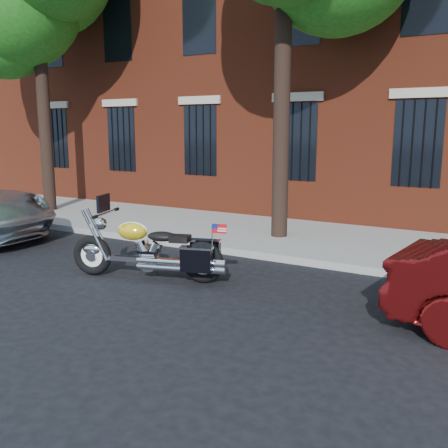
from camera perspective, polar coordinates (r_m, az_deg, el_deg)
The scene contains 5 objects.
ground at distance 9.21m, azimuth -3.95°, elevation -5.24°, with size 120.00×120.00×0.00m, color black.
curb at distance 10.32m, azimuth 0.33°, elevation -3.01°, with size 40.00×0.16×0.15m, color gray.
sidewalk at distance 11.95m, azimuth 4.81°, elevation -1.13°, with size 40.00×3.60×0.15m, color gray.
building at distance 18.40m, azimuth 14.90°, elevation 21.32°, with size 26.00×10.08×12.00m.
motorcycle at distance 8.57m, azimuth -8.02°, elevation -3.19°, with size 2.85×1.31×1.44m.
Camera 1 is at (4.97, -7.32, 2.55)m, focal length 40.00 mm.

